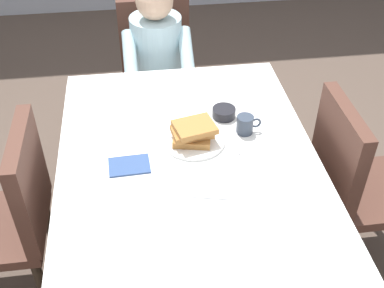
# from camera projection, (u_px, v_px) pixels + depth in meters

# --- Properties ---
(ground_plane) EXTENTS (14.00, 14.00, 0.00)m
(ground_plane) POSITION_uv_depth(u_px,v_px,m) (189.00, 266.00, 2.51)
(ground_plane) COLOR brown
(dining_table_main) EXTENTS (1.12, 1.52, 0.74)m
(dining_table_main) POSITION_uv_depth(u_px,v_px,m) (189.00, 174.00, 2.10)
(dining_table_main) COLOR white
(dining_table_main) RESTS_ON ground
(chair_diner) EXTENTS (0.44, 0.45, 0.93)m
(chair_diner) POSITION_uv_depth(u_px,v_px,m) (157.00, 66.00, 3.07)
(chair_diner) COLOR #4C2D23
(chair_diner) RESTS_ON ground
(diner_person) EXTENTS (0.40, 0.43, 1.12)m
(diner_person) POSITION_uv_depth(u_px,v_px,m) (158.00, 58.00, 2.86)
(diner_person) COLOR silver
(diner_person) RESTS_ON ground
(chair_left_side) EXTENTS (0.45, 0.44, 0.93)m
(chair_left_side) POSITION_uv_depth(u_px,v_px,m) (13.00, 211.00, 2.10)
(chair_left_side) COLOR #4C2D23
(chair_left_side) RESTS_ON ground
(chair_right_side) EXTENTS (0.45, 0.44, 0.93)m
(chair_right_side) POSITION_uv_depth(u_px,v_px,m) (352.00, 178.00, 2.26)
(chair_right_side) COLOR #4C2D23
(chair_right_side) RESTS_ON ground
(plate_breakfast) EXTENTS (0.28, 0.28, 0.02)m
(plate_breakfast) POSITION_uv_depth(u_px,v_px,m) (194.00, 140.00, 2.13)
(plate_breakfast) COLOR white
(plate_breakfast) RESTS_ON dining_table_main
(breakfast_stack) EXTENTS (0.20, 0.17, 0.08)m
(breakfast_stack) POSITION_uv_depth(u_px,v_px,m) (193.00, 132.00, 2.09)
(breakfast_stack) COLOR #A36B33
(breakfast_stack) RESTS_ON plate_breakfast
(cup_coffee) EXTENTS (0.11, 0.08, 0.08)m
(cup_coffee) POSITION_uv_depth(u_px,v_px,m) (245.00, 124.00, 2.16)
(cup_coffee) COLOR #333D4C
(cup_coffee) RESTS_ON dining_table_main
(bowl_butter) EXTENTS (0.11, 0.11, 0.04)m
(bowl_butter) POSITION_uv_depth(u_px,v_px,m) (224.00, 113.00, 2.27)
(bowl_butter) COLOR black
(bowl_butter) RESTS_ON dining_table_main
(fork_left_of_plate) EXTENTS (0.02, 0.18, 0.00)m
(fork_left_of_plate) POSITION_uv_depth(u_px,v_px,m) (151.00, 147.00, 2.10)
(fork_left_of_plate) COLOR silver
(fork_left_of_plate) RESTS_ON dining_table_main
(knife_right_of_plate) EXTENTS (0.03, 0.20, 0.00)m
(knife_right_of_plate) POSITION_uv_depth(u_px,v_px,m) (237.00, 140.00, 2.14)
(knife_right_of_plate) COLOR silver
(knife_right_of_plate) RESTS_ON dining_table_main
(spoon_near_edge) EXTENTS (0.15, 0.05, 0.00)m
(spoon_near_edge) POSITION_uv_depth(u_px,v_px,m) (212.00, 197.00, 1.86)
(spoon_near_edge) COLOR silver
(spoon_near_edge) RESTS_ON dining_table_main
(napkin_folded) EXTENTS (0.18, 0.13, 0.01)m
(napkin_folded) POSITION_uv_depth(u_px,v_px,m) (129.00, 165.00, 2.00)
(napkin_folded) COLOR #334C7F
(napkin_folded) RESTS_ON dining_table_main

